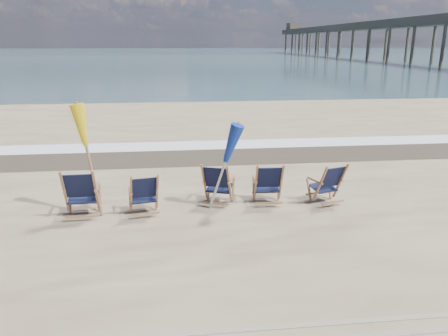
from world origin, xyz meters
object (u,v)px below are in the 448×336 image
object	(u,v)px
beach_chair_0	(96,193)
beach_chair_4	(341,183)
beach_chair_2	(229,185)
fishing_pier	(383,35)
beach_chair_1	(157,193)
beach_chair_3	(281,184)
umbrella_yellow	(88,131)
umbrella_blue	(222,144)

from	to	relation	value
beach_chair_0	beach_chair_4	world-z (taller)	beach_chair_0
beach_chair_2	beach_chair_4	world-z (taller)	beach_chair_2
fishing_pier	beach_chair_2	bearing A→B (deg)	-117.81
beach_chair_4	fishing_pier	world-z (taller)	fishing_pier
beach_chair_1	fishing_pier	xyz separation A→B (m)	(39.46, 72.14, 4.17)
fishing_pier	beach_chair_3	bearing A→B (deg)	-117.06
beach_chair_0	fishing_pier	distance (m)	82.98
beach_chair_4	umbrella_yellow	bearing A→B (deg)	-16.45
beach_chair_1	beach_chair_3	distance (m)	2.76
beach_chair_1	beach_chair_3	xyz separation A→B (m)	(2.74, 0.26, 0.02)
beach_chair_3	umbrella_yellow	xyz separation A→B (m)	(-4.09, -0.14, 1.33)
beach_chair_0	fishing_pier	bearing A→B (deg)	-121.51
beach_chair_3	fishing_pier	xyz separation A→B (m)	(36.72, 71.88, 4.14)
beach_chair_0	umbrella_yellow	bearing A→B (deg)	-62.80
beach_chair_2	umbrella_blue	world-z (taller)	umbrella_blue
umbrella_blue	beach_chair_1	bearing A→B (deg)	-174.74
beach_chair_2	fishing_pier	distance (m)	81.33
beach_chair_0	beach_chair_2	world-z (taller)	beach_chair_0
beach_chair_1	beach_chair_4	xyz separation A→B (m)	(4.12, 0.22, 0.02)
umbrella_yellow	umbrella_blue	xyz separation A→B (m)	(2.74, 0.01, -0.35)
beach_chair_0	beach_chair_2	size ratio (longest dim) A/B	1.09
umbrella_yellow	umbrella_blue	bearing A→B (deg)	0.24
beach_chair_3	fishing_pier	world-z (taller)	fishing_pier
beach_chair_4	umbrella_blue	size ratio (longest dim) A/B	0.50
beach_chair_3	beach_chair_4	distance (m)	1.37
beach_chair_3	umbrella_blue	bearing A→B (deg)	8.67
beach_chair_0	fishing_pier	xyz separation A→B (m)	(40.71, 72.19, 4.09)
beach_chair_2	umbrella_blue	size ratio (longest dim) A/B	0.51
beach_chair_1	umbrella_blue	world-z (taller)	umbrella_blue
umbrella_blue	beach_chair_2	bearing A→B (deg)	42.21
fishing_pier	beach_chair_0	bearing A→B (deg)	-119.42
beach_chair_4	umbrella_blue	distance (m)	2.89
beach_chair_1	umbrella_yellow	size ratio (longest dim) A/B	0.41
beach_chair_1	beach_chair_4	distance (m)	4.12
beach_chair_4	beach_chair_3	bearing A→B (deg)	-18.89
umbrella_yellow	fishing_pier	size ratio (longest dim) A/B	0.02
beach_chair_1	umbrella_blue	distance (m)	1.72
beach_chair_0	beach_chair_4	size ratio (longest dim) A/B	1.11
beach_chair_3	umbrella_yellow	world-z (taller)	umbrella_yellow
beach_chair_1	fishing_pier	size ratio (longest dim) A/B	0.01
beach_chair_0	beach_chair_2	bearing A→B (deg)	-175.31
beach_chair_0	beach_chair_3	xyz separation A→B (m)	(4.00, 0.30, -0.05)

